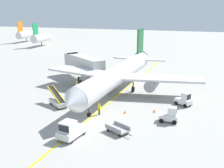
{
  "coord_description": "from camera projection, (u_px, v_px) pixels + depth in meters",
  "views": [
    {
      "loc": [
        14.1,
        -31.97,
        14.63
      ],
      "look_at": [
        -0.09,
        10.63,
        2.5
      ],
      "focal_mm": 46.23,
      "sensor_mm": 36.0,
      "label": 1
    }
  ],
  "objects": [
    {
      "name": "jet_bridge",
      "position": [
        81.0,
        62.0,
        59.54
      ],
      "size": [
        11.65,
        9.79,
        4.85
      ],
      "color": "beige",
      "rests_on": "ground"
    },
    {
      "name": "baggage_cart_loaded",
      "position": [
        118.0,
        129.0,
        34.41
      ],
      "size": [
        3.67,
        2.73,
        0.94
      ],
      "color": "#A5A5A8",
      "rests_on": "ground"
    },
    {
      "name": "belt_loader_forward_hold",
      "position": [
        58.0,
        101.0,
        43.59
      ],
      "size": [
        4.69,
        4.1,
        2.59
      ],
      "color": "silver",
      "rests_on": "ground"
    },
    {
      "name": "distant_aircraft_mid_left",
      "position": [
        41.0,
        38.0,
        107.97
      ],
      "size": [
        3.0,
        10.1,
        8.8
      ],
      "color": "silver",
      "rests_on": "ground"
    },
    {
      "name": "ground_plane",
      "position": [
        87.0,
        123.0,
        37.4
      ],
      "size": [
        300.0,
        300.0,
        0.0
      ],
      "primitive_type": "plane",
      "color": "#9E9B93"
    },
    {
      "name": "baggage_tug_by_cargo_door",
      "position": [
        170.0,
        115.0,
        37.41
      ],
      "size": [
        2.4,
        1.33,
        2.1
      ],
      "color": "silver",
      "rests_on": "ground"
    },
    {
      "name": "ground_crew_marshaller",
      "position": [
        99.0,
        108.0,
        39.99
      ],
      "size": [
        0.36,
        0.24,
        1.7
      ],
      "color": "#26262D",
      "rests_on": "ground"
    },
    {
      "name": "pushback_tug",
      "position": [
        70.0,
        130.0,
        32.8
      ],
      "size": [
        2.45,
        3.86,
        2.2
      ],
      "color": "silver",
      "rests_on": "ground"
    },
    {
      "name": "safety_cone_nose_left",
      "position": [
        125.0,
        112.0,
        40.65
      ],
      "size": [
        0.36,
        0.36,
        0.44
      ],
      "primitive_type": "cone",
      "color": "orange",
      "rests_on": "ground"
    },
    {
      "name": "baggage_tug_near_wing",
      "position": [
        184.0,
        100.0,
        43.66
      ],
      "size": [
        2.72,
        2.38,
        2.1
      ],
      "color": "silver",
      "rests_on": "ground"
    },
    {
      "name": "belt_loader_aft_hold",
      "position": [
        79.0,
        90.0,
        49.13
      ],
      "size": [
        2.88,
        5.13,
        2.59
      ],
      "color": "silver",
      "rests_on": "ground"
    },
    {
      "name": "safety_cone_nose_right",
      "position": [
        154.0,
        111.0,
        41.1
      ],
      "size": [
        0.36,
        0.36,
        0.44
      ],
      "primitive_type": "cone",
      "color": "orange",
      "rests_on": "ground"
    },
    {
      "name": "airliner",
      "position": [
        119.0,
        74.0,
        49.51
      ],
      "size": [
        28.58,
        35.31,
        10.1
      ],
      "color": "silver",
      "rests_on": "ground"
    },
    {
      "name": "taxi_line_yellow",
      "position": [
        100.0,
        110.0,
        42.0
      ],
      "size": [
        3.89,
        79.93,
        0.01
      ],
      "primitive_type": "cube",
      "rotation": [
        0.0,
        0.0,
        -0.04
      ],
      "color": "yellow",
      "rests_on": "ground"
    },
    {
      "name": "distant_aircraft_far_left",
      "position": [
        26.0,
        34.0,
        121.28
      ],
      "size": [
        3.0,
        10.1,
        8.8
      ],
      "color": "silver",
      "rests_on": "ground"
    }
  ]
}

